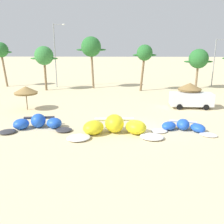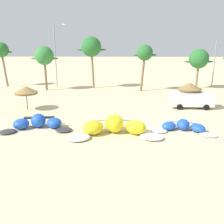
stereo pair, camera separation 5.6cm
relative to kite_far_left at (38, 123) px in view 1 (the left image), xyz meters
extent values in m
plane|color=beige|center=(9.35, 0.26, -0.49)|extent=(260.00, 260.00, 0.00)
ellipsoid|color=#333338|center=(-2.30, -1.32, -0.37)|extent=(1.94, 1.89, 0.26)
ellipsoid|color=blue|center=(-1.48, -0.21, -0.02)|extent=(1.89, 1.94, 0.95)
ellipsoid|color=blue|center=(-0.05, 0.36, 0.15)|extent=(1.53, 1.65, 1.29)
ellipsoid|color=blue|center=(1.48, 0.18, -0.02)|extent=(2.00, 2.01, 0.95)
ellipsoid|color=#333338|center=(2.55, -0.69, -0.37)|extent=(1.75, 1.65, 0.26)
cylinder|color=#333338|center=(-0.11, 0.87, 0.28)|extent=(2.87, 0.63, 0.26)
cube|color=#333338|center=(-0.03, 0.21, 0.15)|extent=(1.10, 0.66, 0.04)
ellipsoid|color=white|center=(4.20, -2.62, -0.34)|extent=(2.49, 2.33, 0.32)
ellipsoid|color=yellow|center=(5.29, -1.32, 0.10)|extent=(2.46, 2.57, 1.18)
ellipsoid|color=yellow|center=(7.10, -0.74, 0.30)|extent=(1.80, 2.09, 1.59)
ellipsoid|color=yellow|center=(8.97, -1.08, 0.10)|extent=(2.55, 2.60, 1.18)
ellipsoid|color=white|center=(10.23, -2.23, -0.34)|extent=(2.38, 2.16, 0.32)
cylinder|color=white|center=(7.06, -0.04, 0.46)|extent=(3.55, 0.55, 0.32)
cube|color=white|center=(7.12, -0.94, 0.30)|extent=(1.33, 0.80, 0.04)
ellipsoid|color=white|center=(11.10, -0.66, -0.40)|extent=(1.63, 1.35, 0.20)
ellipsoid|color=blue|center=(12.05, 0.01, -0.13)|extent=(1.86, 1.85, 0.72)
ellipsoid|color=blue|center=(13.35, 0.07, -0.01)|extent=(1.41, 1.67, 0.98)
ellipsoid|color=blue|center=(14.53, -0.49, -0.13)|extent=(1.64, 1.81, 0.72)
ellipsoid|color=white|center=(15.15, -1.47, -0.40)|extent=(1.86, 1.75, 0.20)
cylinder|color=white|center=(13.45, 0.58, 0.10)|extent=(2.42, 0.69, 0.22)
cube|color=white|center=(13.32, -0.08, -0.01)|extent=(0.97, 0.70, 0.04)
cylinder|color=brown|center=(-3.38, 6.57, 0.56)|extent=(0.10, 0.10, 2.10)
cone|color=olive|center=(-3.38, 6.57, 1.97)|extent=(2.73, 2.73, 0.73)
cylinder|color=olive|center=(-3.38, 6.57, 1.51)|extent=(2.60, 2.60, 0.20)
cylinder|color=brown|center=(16.33, 9.23, 0.57)|extent=(0.10, 0.10, 2.13)
cone|color=olive|center=(16.33, 9.23, 2.02)|extent=(2.94, 2.94, 0.76)
cylinder|color=brown|center=(16.33, 9.23, 1.54)|extent=(2.80, 2.80, 0.20)
cube|color=white|center=(16.28, 8.04, 0.60)|extent=(5.05, 2.17, 1.50)
cube|color=black|center=(14.91, 8.09, 0.86)|extent=(1.31, 2.00, 0.56)
cylinder|color=black|center=(14.70, 7.09, -0.15)|extent=(0.69, 0.26, 0.68)
cylinder|color=black|center=(14.77, 9.09, -0.15)|extent=(0.69, 0.26, 0.68)
cylinder|color=black|center=(17.79, 6.99, -0.15)|extent=(0.69, 0.26, 0.68)
cylinder|color=black|center=(17.86, 8.99, -0.15)|extent=(0.69, 0.26, 0.68)
cylinder|color=#7F6647|center=(-13.30, 22.87, 2.78)|extent=(0.83, 0.36, 6.56)
sphere|color=#286B2D|center=(-13.53, 22.87, 6.05)|extent=(2.66, 2.66, 2.66)
ellipsoid|color=#286B2D|center=(-12.47, 22.87, 5.65)|extent=(1.86, 0.50, 0.36)
cylinder|color=brown|center=(-4.80, 19.34, 2.36)|extent=(0.36, 0.36, 5.71)
sphere|color=#337A38|center=(-4.80, 19.34, 5.22)|extent=(3.06, 3.06, 3.06)
ellipsoid|color=#337A38|center=(-6.02, 19.34, 4.76)|extent=(2.14, 0.50, 0.36)
ellipsoid|color=#337A38|center=(-3.57, 19.34, 4.76)|extent=(2.14, 0.50, 0.36)
cylinder|color=#7F6647|center=(2.83, 21.65, 3.05)|extent=(0.63, 0.36, 7.11)
sphere|color=#286B2D|center=(2.70, 21.65, 6.60)|extent=(3.39, 3.39, 3.39)
ellipsoid|color=#286B2D|center=(1.34, 21.65, 6.10)|extent=(2.37, 0.50, 0.36)
ellipsoid|color=#286B2D|center=(4.05, 21.65, 6.10)|extent=(2.37, 0.50, 0.36)
cylinder|color=brown|center=(11.34, 19.25, 2.61)|extent=(0.83, 0.36, 6.21)
sphere|color=#286B2D|center=(11.58, 19.25, 5.71)|extent=(2.55, 2.55, 2.55)
ellipsoid|color=#286B2D|center=(10.55, 19.25, 5.32)|extent=(1.79, 0.50, 0.36)
ellipsoid|color=#286B2D|center=(12.60, 19.25, 5.32)|extent=(1.79, 0.50, 0.36)
cylinder|color=#7F6647|center=(20.94, 21.56, 2.07)|extent=(0.43, 0.36, 5.14)
sphere|color=#286B2D|center=(20.98, 21.56, 4.64)|extent=(3.29, 3.29, 3.29)
ellipsoid|color=#286B2D|center=(19.66, 21.56, 4.15)|extent=(2.30, 0.50, 0.36)
ellipsoid|color=#286B2D|center=(22.29, 21.56, 4.15)|extent=(2.30, 0.50, 0.36)
cylinder|color=gray|center=(-3.73, 22.33, 4.94)|extent=(0.18, 0.18, 10.88)
cylinder|color=gray|center=(-2.85, 22.33, 10.23)|extent=(1.75, 0.10, 0.10)
ellipsoid|color=silver|center=(-1.98, 22.33, 10.23)|extent=(0.56, 0.24, 0.20)
cylinder|color=gray|center=(24.78, 24.66, 3.73)|extent=(0.18, 0.18, 8.45)
cylinder|color=gray|center=(25.63, 24.66, 7.81)|extent=(1.70, 0.10, 0.10)
camera|label=1|loc=(7.47, -21.33, 7.08)|focal=39.35mm
camera|label=2|loc=(7.52, -21.33, 7.08)|focal=39.35mm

